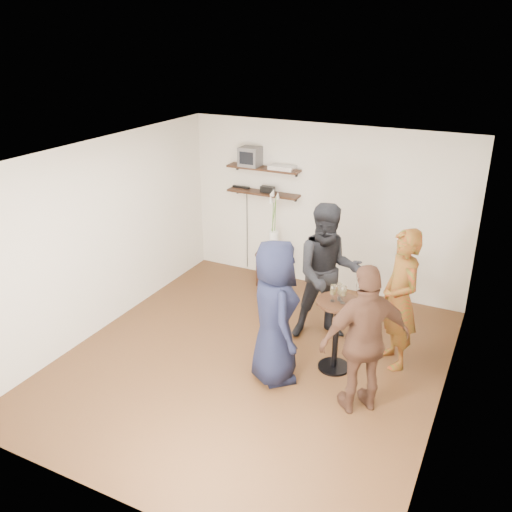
{
  "coord_description": "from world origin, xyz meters",
  "views": [
    {
      "loc": [
        2.61,
        -5.18,
        3.87
      ],
      "look_at": [
        -0.15,
        0.4,
        1.26
      ],
      "focal_mm": 38.0,
      "sensor_mm": 36.0,
      "label": 1
    }
  ],
  "objects": [
    {
      "name": "drinks_table",
      "position": [
        0.97,
        0.31,
        0.6
      ],
      "size": [
        0.51,
        0.51,
        0.93
      ],
      "color": "black",
      "rests_on": "room"
    },
    {
      "name": "dvd_deck",
      "position": [
        -0.67,
        2.38,
        1.9
      ],
      "size": [
        0.4,
        0.24,
        0.06
      ],
      "primitive_type": "cube",
      "color": "silver",
      "rests_on": "shelf_upper"
    },
    {
      "name": "person_plaid",
      "position": [
        1.6,
        0.76,
        0.89
      ],
      "size": [
        0.72,
        0.77,
        1.77
      ],
      "primitive_type": "imported",
      "rotation": [
        0.0,
        0.0,
        -0.95
      ],
      "color": "#A92013",
      "rests_on": "room"
    },
    {
      "name": "vase_lilies",
      "position": [
        -0.71,
        2.16,
        0.92
      ],
      "size": [
        0.2,
        0.21,
        1.04
      ],
      "rotation": [
        0.0,
        0.0,
        0.23
      ],
      "color": "white",
      "rests_on": "side_table"
    },
    {
      "name": "room",
      "position": [
        0.0,
        0.0,
        1.3
      ],
      "size": [
        4.58,
        5.08,
        2.68
      ],
      "color": "#4E2919",
      "rests_on": "ground"
    },
    {
      "name": "shelf_lower",
      "position": [
        -1.0,
        2.38,
        1.45
      ],
      "size": [
        1.2,
        0.25,
        0.04
      ],
      "primitive_type": "cube",
      "color": "black",
      "rests_on": "room"
    },
    {
      "name": "shelf_upper",
      "position": [
        -1.0,
        2.38,
        1.85
      ],
      "size": [
        1.2,
        0.25,
        0.04
      ],
      "primitive_type": "cube",
      "color": "black",
      "rests_on": "room"
    },
    {
      "name": "power_strip",
      "position": [
        -1.43,
        2.42,
        1.48
      ],
      "size": [
        0.3,
        0.05,
        0.03
      ],
      "primitive_type": "cube",
      "color": "black",
      "rests_on": "shelf_lower"
    },
    {
      "name": "person_dark",
      "position": [
        0.61,
        0.99,
        0.94
      ],
      "size": [
        1.14,
        1.05,
        1.87
      ],
      "primitive_type": "imported",
      "rotation": [
        0.0,
        0.0,
        0.49
      ],
      "color": "black",
      "rests_on": "room"
    },
    {
      "name": "person_brown",
      "position": [
        1.47,
        -0.28,
        0.85
      ],
      "size": [
        1.03,
        0.97,
        1.71
      ],
      "primitive_type": "imported",
      "rotation": [
        0.0,
        0.0,
        3.84
      ],
      "color": "#4F3021",
      "rests_on": "room"
    },
    {
      "name": "crt_monitor",
      "position": [
        -1.22,
        2.38,
        2.02
      ],
      "size": [
        0.32,
        0.3,
        0.3
      ],
      "primitive_type": "cube",
      "color": "#59595B",
      "rests_on": "shelf_upper"
    },
    {
      "name": "wine_glass_fr",
      "position": [
        1.04,
        0.27,
        1.08
      ],
      "size": [
        0.07,
        0.07,
        0.22
      ],
      "color": "silver",
      "rests_on": "drinks_table"
    },
    {
      "name": "wine_glass_bl",
      "position": [
        0.96,
        0.38,
        1.06
      ],
      "size": [
        0.06,
        0.06,
        0.19
      ],
      "color": "silver",
      "rests_on": "drinks_table"
    },
    {
      "name": "wine_glass_fl",
      "position": [
        0.91,
        0.27,
        1.07
      ],
      "size": [
        0.07,
        0.07,
        0.21
      ],
      "color": "silver",
      "rests_on": "drinks_table"
    },
    {
      "name": "radio",
      "position": [
        -0.93,
        2.38,
        1.52
      ],
      "size": [
        0.22,
        0.1,
        0.1
      ],
      "primitive_type": "cube",
      "color": "black",
      "rests_on": "shelf_lower"
    },
    {
      "name": "person_navy",
      "position": [
        0.38,
        -0.19,
        0.88
      ],
      "size": [
        0.98,
        1.02,
        1.75
      ],
      "primitive_type": "imported",
      "rotation": [
        0.0,
        0.0,
        2.27
      ],
      "color": "black",
      "rests_on": "room"
    },
    {
      "name": "side_table",
      "position": [
        -0.71,
        2.16,
        0.5
      ],
      "size": [
        0.59,
        0.59,
        0.59
      ],
      "rotation": [
        0.0,
        0.0,
        0.23
      ],
      "color": "black",
      "rests_on": "room"
    },
    {
      "name": "wine_glass_br",
      "position": [
        0.99,
        0.32,
        1.06
      ],
      "size": [
        0.06,
        0.06,
        0.19
      ],
      "color": "silver",
      "rests_on": "drinks_table"
    }
  ]
}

